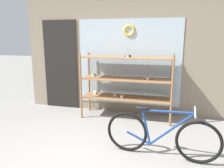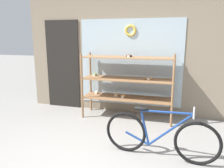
{
  "view_description": "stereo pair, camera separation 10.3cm",
  "coord_description": "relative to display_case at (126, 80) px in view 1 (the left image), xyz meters",
  "views": [
    {
      "loc": [
        1.03,
        -2.44,
        1.72
      ],
      "look_at": [
        0.11,
        1.19,
        0.91
      ],
      "focal_mm": 35.0,
      "sensor_mm": 36.0,
      "label": 1
    },
    {
      "loc": [
        1.13,
        -2.41,
        1.72
      ],
      "look_at": [
        0.11,
        1.19,
        0.91
      ],
      "focal_mm": 35.0,
      "sensor_mm": 36.0,
      "label": 2
    }
  ],
  "objects": [
    {
      "name": "display_case",
      "position": [
        0.0,
        0.0,
        0.0
      ],
      "size": [
        1.9,
        0.55,
        1.37
      ],
      "color": "#8E6642",
      "rests_on": "ground_plane"
    },
    {
      "name": "storefront_facade",
      "position": [
        -0.26,
        0.41,
        0.78
      ],
      "size": [
        4.53,
        0.13,
        3.34
      ],
      "color": "gray",
      "rests_on": "ground_plane"
    },
    {
      "name": "ground_plane",
      "position": [
        -0.21,
        -1.99,
        -0.84
      ],
      "size": [
        30.0,
        30.0,
        0.0
      ],
      "primitive_type": "plane",
      "color": "gray"
    },
    {
      "name": "bicycle",
      "position": [
        0.78,
        -1.44,
        -0.5
      ],
      "size": [
        1.63,
        0.46,
        0.75
      ],
      "rotation": [
        0.0,
        0.0,
        -0.1
      ],
      "color": "black",
      "rests_on": "ground_plane"
    }
  ]
}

